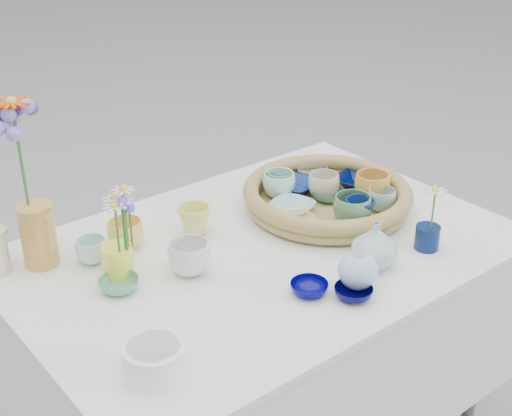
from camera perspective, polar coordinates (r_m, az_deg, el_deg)
wicker_tray at (r=2.00m, az=5.71°, el=0.88°), size 0.47×0.47×0.08m
tray_ceramic_0 at (r=2.07m, az=3.03°, el=1.74°), size 0.15×0.15×0.03m
tray_ceramic_1 at (r=2.12m, az=8.18°, el=2.12°), size 0.17×0.17×0.03m
tray_ceramic_2 at (r=2.04m, az=9.26°, el=1.71°), size 0.13×0.13×0.08m
tray_ceramic_3 at (r=2.03m, az=5.78°, el=1.05°), size 0.12×0.12×0.03m
tray_ceramic_4 at (r=1.90m, az=7.71°, el=-0.17°), size 0.14×0.14×0.08m
tray_ceramic_5 at (r=1.95m, az=2.90°, el=0.02°), size 0.15×0.15×0.03m
tray_ceramic_6 at (r=2.03m, az=1.85°, el=1.87°), size 0.11×0.11×0.07m
tray_ceramic_7 at (r=2.04m, az=5.43°, el=1.79°), size 0.11×0.11×0.07m
tray_ceramic_8 at (r=2.17m, az=4.52°, el=2.88°), size 0.10×0.10×0.03m
tray_ceramic_9 at (r=1.90m, az=8.27°, el=-0.32°), size 0.10×0.10×0.07m
tray_ceramic_10 at (r=1.88m, az=3.46°, el=-1.18°), size 0.11×0.11×0.03m
tray_ceramic_11 at (r=1.98m, az=10.00°, el=0.65°), size 0.08×0.08×0.06m
tray_ceramic_12 at (r=2.04m, az=1.91°, el=2.02°), size 0.10×0.10×0.07m
loose_ceramic_0 at (r=1.84m, az=-10.39°, el=-2.04°), size 0.12×0.12×0.07m
loose_ceramic_1 at (r=1.87m, az=-4.97°, el=-1.00°), size 0.09×0.09×0.08m
loose_ceramic_2 at (r=1.68m, az=-10.91°, el=-6.05°), size 0.12×0.12×0.03m
loose_ceramic_3 at (r=1.71m, az=-5.33°, el=-3.99°), size 0.12×0.12×0.08m
loose_ceramic_4 at (r=1.64m, az=4.28°, el=-6.41°), size 0.11×0.11×0.03m
loose_ceramic_5 at (r=1.79m, az=-13.03°, el=-3.35°), size 0.10×0.10×0.06m
loose_ceramic_6 at (r=1.64m, az=7.80°, el=-6.73°), size 0.12×0.12×0.03m
fluted_bowl at (r=1.42m, az=-8.14°, el=-11.88°), size 0.14×0.14×0.06m
bud_vase_paleblue at (r=1.65m, az=8.22°, el=-4.21°), size 0.12×0.12×0.14m
bud_vase_seafoam at (r=1.74m, az=9.49°, el=-2.90°), size 0.14×0.14×0.12m
bud_vase_cobalt at (r=1.86m, az=13.53°, el=-2.30°), size 0.07×0.07×0.06m
single_daisy at (r=1.81m, az=13.99°, el=-0.15°), size 0.09×0.09×0.12m
tall_vase_yellow at (r=1.79m, az=-17.01°, el=-2.09°), size 0.11×0.11×0.16m
gerbera at (r=1.72m, az=-18.36°, el=4.02°), size 0.12×0.12×0.27m
hydrangea at (r=1.72m, az=-18.23°, el=3.43°), size 0.09×0.09×0.30m
daisy_cup at (r=1.72m, az=-11.01°, el=-4.19°), size 0.08×0.08×0.08m
daisy_posy at (r=1.66m, az=-10.95°, el=-0.53°), size 0.09×0.09×0.17m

